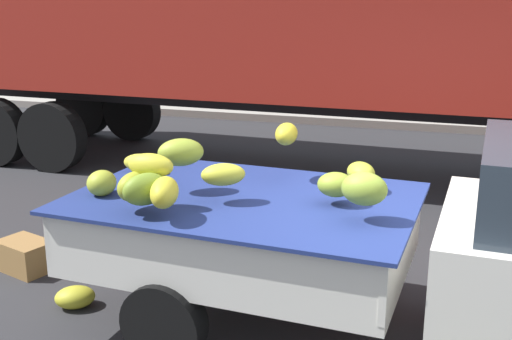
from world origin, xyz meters
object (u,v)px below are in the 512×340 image
object	(u,v)px
fallen_banana_bunch_near_tailgate	(75,297)
produce_crate	(25,256)
pickup_truck	(490,252)
semi_trailer	(295,3)

from	to	relation	value
fallen_banana_bunch_near_tailgate	produce_crate	size ratio (longest dim) A/B	0.67
pickup_truck	semi_trailer	world-z (taller)	semi_trailer
semi_trailer	pickup_truck	bearing A→B (deg)	-58.99
pickup_truck	produce_crate	bearing A→B (deg)	178.19
semi_trailer	fallen_banana_bunch_near_tailgate	bearing A→B (deg)	-96.16
semi_trailer	fallen_banana_bunch_near_tailgate	world-z (taller)	semi_trailer
produce_crate	semi_trailer	bearing A→B (deg)	69.79
produce_crate	pickup_truck	bearing A→B (deg)	-5.23
semi_trailer	fallen_banana_bunch_near_tailgate	xyz separation A→B (m)	(-0.71, -4.92, -2.45)
pickup_truck	semi_trailer	bearing A→B (deg)	122.39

